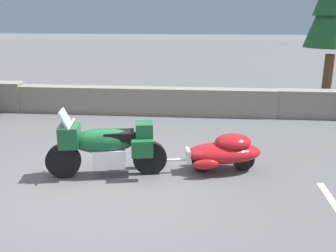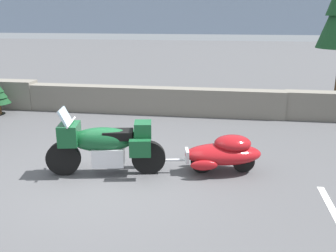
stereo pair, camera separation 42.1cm
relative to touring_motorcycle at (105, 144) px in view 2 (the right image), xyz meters
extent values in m
plane|color=#4C4C4F|center=(0.03, -0.28, -0.62)|extent=(80.00, 80.00, 0.00)
cube|color=slate|center=(0.03, 4.73, -0.20)|extent=(8.00, 0.50, 0.84)
cylinder|color=black|center=(-0.80, -0.16, -0.29)|extent=(0.67, 0.26, 0.66)
cylinder|color=black|center=(0.82, 0.16, -0.29)|extent=(0.67, 0.26, 0.66)
cube|color=silver|center=(0.06, 0.01, -0.24)|extent=(0.67, 0.55, 0.36)
ellipsoid|color=#144C28|center=(-0.04, -0.01, 0.09)|extent=(1.26, 0.66, 0.48)
cube|color=#144C28|center=(-0.66, -0.13, 0.21)|extent=(0.45, 0.58, 0.40)
cube|color=#9EB7C6|center=(-0.71, -0.14, 0.54)|extent=(0.27, 0.47, 0.34)
cube|color=black|center=(0.25, 0.05, 0.19)|extent=(0.62, 0.46, 0.16)
cube|color=#144C28|center=(0.72, 0.14, 0.29)|extent=(0.39, 0.45, 0.28)
cube|color=#144C28|center=(0.73, -0.17, 0.01)|extent=(0.42, 0.23, 0.32)
cube|color=#144C28|center=(0.61, 0.42, 0.01)|extent=(0.42, 0.23, 0.32)
cylinder|color=silver|center=(-0.61, -0.12, 0.44)|extent=(0.17, 0.69, 0.04)
cylinder|color=silver|center=(-0.75, -0.15, -0.04)|extent=(0.26, 0.12, 0.54)
cylinder|color=black|center=(1.85, 0.36, -0.40)|extent=(0.45, 0.18, 0.44)
cylinder|color=black|center=(2.66, 0.51, -0.40)|extent=(0.45, 0.18, 0.44)
ellipsoid|color=maroon|center=(2.25, 0.43, -0.24)|extent=(1.60, 0.95, 0.40)
ellipsoid|color=maroon|center=(2.43, 0.47, -0.02)|extent=(0.81, 0.69, 0.32)
cube|color=silver|center=(1.55, 0.30, -0.26)|extent=(0.12, 0.33, 0.24)
ellipsoid|color=maroon|center=(1.91, 0.04, -0.34)|extent=(0.54, 0.24, 0.20)
ellipsoid|color=maroon|center=(1.79, 0.67, -0.34)|extent=(0.54, 0.24, 0.20)
cylinder|color=silver|center=(1.17, 0.23, -0.35)|extent=(0.70, 0.18, 0.05)
camera|label=1|loc=(1.81, -6.58, 2.39)|focal=39.99mm
camera|label=2|loc=(2.23, -6.52, 2.39)|focal=39.99mm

